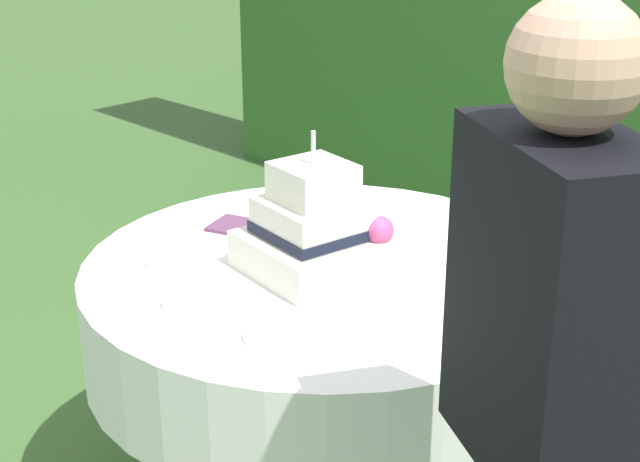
% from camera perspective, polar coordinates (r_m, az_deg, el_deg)
% --- Properties ---
extents(cake_table, '(1.26, 1.26, 0.77)m').
position_cam_1_polar(cake_table, '(2.54, 0.36, -4.82)').
color(cake_table, '#4C4C51').
rests_on(cake_table, ground_plane).
extents(wedding_cake, '(0.36, 0.36, 0.37)m').
position_cam_1_polar(wedding_cake, '(2.41, -0.30, -0.01)').
color(wedding_cake, silver).
rests_on(wedding_cake, cake_table).
extents(serving_plate_near, '(0.12, 0.12, 0.01)m').
position_cam_1_polar(serving_plate_near, '(2.29, -7.91, -4.19)').
color(serving_plate_near, white).
rests_on(serving_plate_near, cake_table).
extents(serving_plate_far, '(0.11, 0.11, 0.01)m').
position_cam_1_polar(serving_plate_far, '(2.52, -9.02, -1.81)').
color(serving_plate_far, white).
rests_on(serving_plate_far, cake_table).
extents(serving_plate_left, '(0.12, 0.12, 0.01)m').
position_cam_1_polar(serving_plate_left, '(2.90, -1.47, 1.70)').
color(serving_plate_left, white).
rests_on(serving_plate_left, cake_table).
extents(serving_plate_right, '(0.13, 0.13, 0.01)m').
position_cam_1_polar(serving_plate_right, '(2.13, -2.85, -6.17)').
color(serving_plate_right, white).
rests_on(serving_plate_right, cake_table).
extents(napkin_stack, '(0.16, 0.16, 0.01)m').
position_cam_1_polar(napkin_stack, '(2.73, -5.07, 0.32)').
color(napkin_stack, '#603856').
rests_on(napkin_stack, cake_table).
extents(standing_person, '(0.41, 0.35, 1.60)m').
position_cam_1_polar(standing_person, '(1.60, 12.94, -10.78)').
color(standing_person, black).
rests_on(standing_person, ground_plane).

